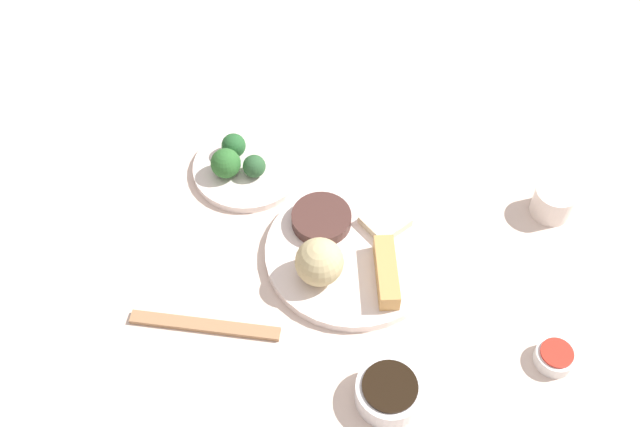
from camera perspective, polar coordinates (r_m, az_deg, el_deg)
The scene contains 16 objects.
tabletop at distance 1.13m, azimuth 2.90°, elevation -3.92°, with size 2.20×2.20×0.02m, color beige.
main_plate at distance 1.12m, azimuth 2.67°, elevation -3.13°, with size 0.28×0.28×0.02m, color white.
rice_scoop at distance 1.05m, azimuth -0.05°, elevation -3.95°, with size 0.07×0.07×0.07m, color #C6B580.
spring_roll at distance 1.07m, azimuth 5.43°, elevation -4.74°, with size 0.12×0.03×0.03m, color tan.
crab_rangoon_wonton at distance 1.14m, azimuth 5.30°, elevation -0.64°, with size 0.06×0.07×0.02m, color beige.
stir_fry_heap at distance 1.13m, azimuth 0.16°, elevation -0.40°, with size 0.10×0.10×0.02m, color #492C27.
broccoli_plate at distance 1.23m, azimuth -5.82°, elevation 3.73°, with size 0.19×0.19×0.01m, color white.
broccoli_floret_0 at distance 1.20m, azimuth -5.36°, elevation 3.85°, with size 0.04×0.04×0.04m, color #2B5830.
broccoli_floret_1 at distance 1.23m, azimuth -7.02°, elevation 5.50°, with size 0.04×0.04×0.04m, color #255C2C.
broccoli_floret_2 at distance 1.20m, azimuth -7.66°, elevation 4.06°, with size 0.05×0.05×0.05m, color #2E6A2D.
soy_sauce_bowl at distance 1.00m, azimuth 5.61°, elevation -14.23°, with size 0.09×0.09×0.04m, color white.
soy_sauce_bowl_liquid at distance 0.98m, azimuth 5.70°, elevation -13.77°, with size 0.08×0.08×0.00m, color black.
sauce_ramekin_sweet_and_sour at distance 1.07m, azimuth 18.50°, elevation -10.98°, with size 0.06×0.06×0.02m, color white.
sauce_ramekin_sweet_and_sour_liquid at distance 1.06m, azimuth 18.68°, elevation -10.66°, with size 0.05×0.05×0.00m, color red.
teacup at distance 1.22m, azimuth 18.39°, elevation 0.93°, with size 0.07×0.07×0.05m, color white.
chopsticks_pair at distance 1.07m, azimuth -9.32°, elevation -8.95°, with size 0.23×0.02×0.01m, color #A87B53.
Camera 1 is at (-0.42, 0.47, 0.95)m, focal length 39.46 mm.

